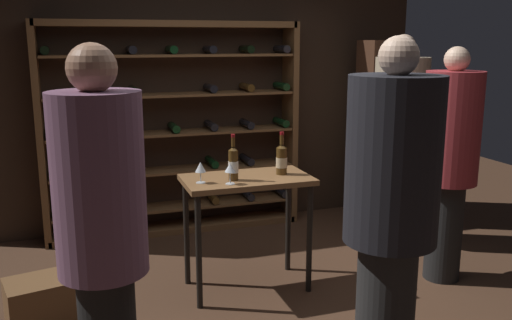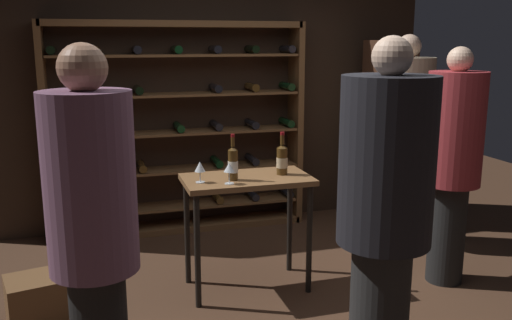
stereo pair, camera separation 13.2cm
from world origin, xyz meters
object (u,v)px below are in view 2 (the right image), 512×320
at_px(person_bystander_dark_jacket, 385,202).
at_px(person_guest_khaki, 93,222).
at_px(person_guest_plum_blouse, 404,131).
at_px(wine_crate, 45,299).
at_px(display_cabinet, 387,132).
at_px(person_bystander_red_print, 453,156).
at_px(wine_bottle_gold_foil, 233,163).
at_px(tasting_table, 247,194).
at_px(wine_glass_stemmed_right, 200,168).
at_px(wine_glass_stemmed_left, 229,168).
at_px(wine_rack, 180,129).
at_px(wine_bottle_amber_reserve, 282,159).

bearing_deg(person_bystander_dark_jacket, person_guest_khaki, 146.19).
distance_m(person_guest_plum_blouse, wine_crate, 3.31).
bearing_deg(display_cabinet, person_bystander_red_print, -101.58).
distance_m(wine_crate, wine_bottle_gold_foil, 1.59).
bearing_deg(person_guest_plum_blouse, person_bystander_dark_jacket, 53.96).
xyz_separation_m(tasting_table, wine_glass_stemmed_right, (-0.36, -0.06, 0.24)).
distance_m(person_bystander_dark_jacket, display_cabinet, 2.95).
xyz_separation_m(display_cabinet, wine_glass_stemmed_right, (-2.22, -1.26, 0.05)).
bearing_deg(wine_bottle_gold_foil, wine_glass_stemmed_left, -118.17).
bearing_deg(person_guest_plum_blouse, wine_crate, 9.87).
relative_size(tasting_table, wine_glass_stemmed_right, 6.15).
relative_size(wine_crate, wine_glass_stemmed_left, 3.17).
bearing_deg(wine_rack, tasting_table, -80.00).
distance_m(person_guest_khaki, person_bystander_dark_jacket, 1.49).
height_order(tasting_table, wine_glass_stemmed_left, wine_glass_stemmed_left).
height_order(wine_rack, person_guest_plum_blouse, wine_rack).
xyz_separation_m(tasting_table, person_guest_khaki, (-1.11, -1.22, 0.28)).
bearing_deg(wine_rack, wine_glass_stemmed_left, -86.87).
relative_size(person_bystander_dark_jacket, person_guest_plum_blouse, 0.99).
relative_size(wine_bottle_gold_foil, wine_bottle_amber_reserve, 1.04).
bearing_deg(wine_bottle_amber_reserve, person_bystander_dark_jacket, -85.86).
height_order(wine_rack, display_cabinet, wine_rack).
height_order(wine_bottle_amber_reserve, wine_glass_stemmed_left, wine_bottle_amber_reserve).
height_order(person_guest_plum_blouse, person_bystander_red_print, person_guest_plum_blouse).
bearing_deg(wine_glass_stemmed_left, display_cabinet, 33.78).
relative_size(tasting_table, person_bystander_dark_jacket, 0.50).
bearing_deg(display_cabinet, person_guest_plum_blouse, -107.09).
height_order(wine_rack, wine_bottle_amber_reserve, wine_rack).
height_order(wine_bottle_gold_foil, wine_glass_stemmed_left, wine_bottle_gold_foil).
xyz_separation_m(person_bystander_red_print, wine_bottle_gold_foil, (-1.66, 0.27, -0.01)).
xyz_separation_m(display_cabinet, wine_glass_stemmed_left, (-2.03, -1.36, 0.05)).
xyz_separation_m(wine_rack, wine_glass_stemmed_left, (0.09, -1.65, -0.04)).
relative_size(tasting_table, wine_glass_stemmed_left, 6.26).
relative_size(tasting_table, wine_crate, 1.98).
relative_size(person_bystander_red_print, wine_bottle_gold_foil, 5.40).
relative_size(wine_bottle_amber_reserve, wine_glass_stemmed_left, 2.15).
height_order(wine_crate, wine_bottle_gold_foil, wine_bottle_gold_foil).
bearing_deg(wine_crate, display_cabinet, 21.63).
relative_size(wine_crate, wine_bottle_amber_reserve, 1.47).
xyz_separation_m(wine_rack, wine_bottle_amber_reserve, (0.54, -1.49, -0.03)).
bearing_deg(wine_glass_stemmed_left, wine_bottle_gold_foil, 61.83).
bearing_deg(tasting_table, wine_bottle_gold_foil, -154.15).
height_order(wine_crate, display_cabinet, display_cabinet).
bearing_deg(wine_glass_stemmed_right, wine_bottle_gold_foil, 0.42).
distance_m(person_bystander_red_print, wine_bottle_gold_foil, 1.68).
bearing_deg(wine_rack, person_guest_plum_blouse, -26.23).
relative_size(person_bystander_red_print, wine_glass_stemmed_left, 12.13).
bearing_deg(wine_glass_stemmed_right, wine_crate, -177.13).
bearing_deg(wine_glass_stemmed_left, wine_bottle_amber_reserve, 19.54).
distance_m(person_bystander_dark_jacket, wine_glass_stemmed_right, 1.49).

